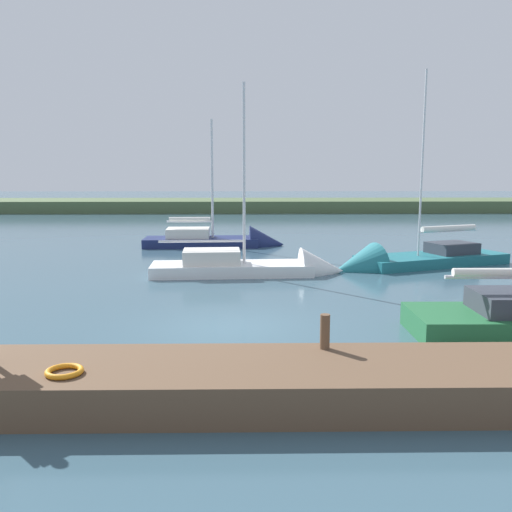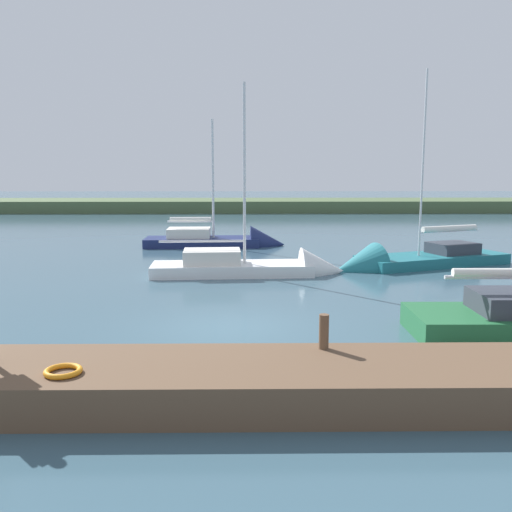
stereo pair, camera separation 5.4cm
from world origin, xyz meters
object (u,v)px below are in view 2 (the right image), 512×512
mooring_post_near (324,332)px  life_ring_buoy (63,371)px  sailboat_inner_slip (404,265)px  sailboat_mid_channel (264,270)px  sailboat_far_left (227,243)px

mooring_post_near → life_ring_buoy: bearing=15.5°
life_ring_buoy → sailboat_inner_slip: (-10.15, -14.78, -0.73)m
sailboat_mid_channel → sailboat_inner_slip: bearing=11.5°
life_ring_buoy → sailboat_mid_channel: size_ratio=0.08×
sailboat_mid_channel → life_ring_buoy: bearing=-109.6°
sailboat_mid_channel → sailboat_far_left: bearing=99.3°
sailboat_far_left → sailboat_inner_slip: bearing=-42.0°
life_ring_buoy → sailboat_far_left: 21.79m
mooring_post_near → sailboat_far_left: bearing=-82.3°
sailboat_inner_slip → mooring_post_near: bearing=47.3°
mooring_post_near → sailboat_inner_slip: bearing=-111.9°
sailboat_far_left → sailboat_mid_channel: sailboat_mid_channel is taller
sailboat_inner_slip → sailboat_far_left: (8.19, -6.92, 0.10)m
mooring_post_near → sailboat_inner_slip: size_ratio=0.07×
mooring_post_near → sailboat_inner_slip: sailboat_inner_slip is taller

